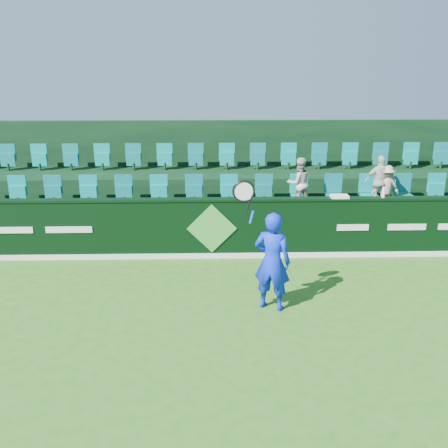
{
  "coord_description": "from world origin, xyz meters",
  "views": [
    {
      "loc": [
        0.0,
        -6.44,
        4.1
      ],
      "look_at": [
        0.24,
        2.8,
        1.15
      ],
      "focal_mm": 40.0,
      "sensor_mm": 36.0,
      "label": 1
    }
  ],
  "objects_px": {
    "spectator_left": "(299,183)",
    "drinks_bottle": "(384,192)",
    "tennis_player": "(272,261)",
    "spectator_middle": "(380,182)",
    "spectator_right": "(386,187)",
    "towel": "(339,196)"
  },
  "relations": [
    {
      "from": "spectator_left",
      "to": "drinks_bottle",
      "type": "relative_size",
      "value": 5.31
    },
    {
      "from": "tennis_player",
      "to": "drinks_bottle",
      "type": "bearing_deg",
      "value": 42.56
    },
    {
      "from": "spectator_middle",
      "to": "spectator_right",
      "type": "xyz_separation_m",
      "value": [
        0.15,
        0.0,
        -0.12
      ]
    },
    {
      "from": "spectator_left",
      "to": "drinks_bottle",
      "type": "height_order",
      "value": "spectator_left"
    },
    {
      "from": "tennis_player",
      "to": "towel",
      "type": "relative_size",
      "value": 6.27
    },
    {
      "from": "tennis_player",
      "to": "spectator_middle",
      "type": "distance_m",
      "value": 4.73
    },
    {
      "from": "spectator_middle",
      "to": "spectator_right",
      "type": "height_order",
      "value": "spectator_middle"
    },
    {
      "from": "drinks_bottle",
      "to": "spectator_left",
      "type": "bearing_deg",
      "value": 145.96
    },
    {
      "from": "towel",
      "to": "drinks_bottle",
      "type": "height_order",
      "value": "drinks_bottle"
    },
    {
      "from": "spectator_right",
      "to": "tennis_player",
      "type": "bearing_deg",
      "value": 43.53
    },
    {
      "from": "towel",
      "to": "spectator_middle",
      "type": "bearing_deg",
      "value": 41.79
    },
    {
      "from": "tennis_player",
      "to": "spectator_right",
      "type": "relative_size",
      "value": 2.3
    },
    {
      "from": "spectator_right",
      "to": "drinks_bottle",
      "type": "relative_size",
      "value": 4.47
    },
    {
      "from": "spectator_middle",
      "to": "towel",
      "type": "distance_m",
      "value": 1.68
    },
    {
      "from": "spectator_left",
      "to": "drinks_bottle",
      "type": "bearing_deg",
      "value": 131.83
    },
    {
      "from": "towel",
      "to": "spectator_right",
      "type": "bearing_deg",
      "value": 38.59
    },
    {
      "from": "spectator_left",
      "to": "spectator_middle",
      "type": "bearing_deg",
      "value": 165.86
    },
    {
      "from": "drinks_bottle",
      "to": "spectator_right",
      "type": "bearing_deg",
      "value": 68.39
    },
    {
      "from": "spectator_middle",
      "to": "drinks_bottle",
      "type": "distance_m",
      "value": 1.16
    },
    {
      "from": "drinks_bottle",
      "to": "towel",
      "type": "bearing_deg",
      "value": 180.0
    },
    {
      "from": "spectator_left",
      "to": "drinks_bottle",
      "type": "xyz_separation_m",
      "value": [
        1.66,
        -1.12,
        0.05
      ]
    },
    {
      "from": "spectator_right",
      "to": "drinks_bottle",
      "type": "xyz_separation_m",
      "value": [
        -0.44,
        -1.12,
        0.15
      ]
    }
  ]
}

